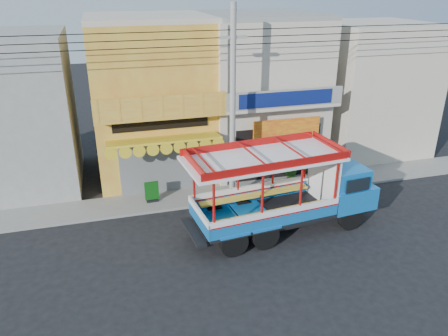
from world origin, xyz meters
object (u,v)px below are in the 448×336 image
Objects in this scene: green_sign at (152,193)px; potted_plant_b at (289,177)px; songthaew_truck at (296,189)px; utility_pole at (236,98)px; potted_plant_a at (313,172)px; potted_plant_c at (292,168)px.

green_sign is 1.17× the size of potted_plant_b.
songthaew_truck reaches higher than potted_plant_b.
green_sign is 6.96m from potted_plant_b.
potted_plant_a is (4.41, 0.61, -4.38)m from utility_pole.
green_sign is 8.30m from potted_plant_a.
potted_plant_b is at bearing -28.73° from potted_plant_c.
potted_plant_a is 1.24× the size of potted_plant_b.
utility_pole is at bearing 118.64° from songthaew_truck.
green_sign is at bearing 145.92° from songthaew_truck.
potted_plant_a is at bearing 53.54° from songthaew_truck.
potted_plant_c is (1.88, 4.48, -1.13)m from songthaew_truck.
potted_plant_c reaches higher than green_sign.
potted_plant_b is (3.07, 0.58, -4.48)m from utility_pole.
potted_plant_a is 1.34m from potted_plant_b.
songthaew_truck is 4.99m from potted_plant_c.
utility_pole is 26.24× the size of potted_plant_a.
utility_pole is at bearing 145.01° from potted_plant_a.
potted_plant_c is (7.45, 0.71, 0.13)m from green_sign.
green_sign is 0.94× the size of potted_plant_a.
potted_plant_b is at bearing 10.71° from utility_pole.
potted_plant_c is at bearing 21.45° from utility_pole.
green_sign is 0.92× the size of potted_plant_c.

